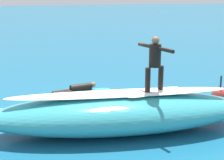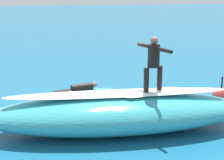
# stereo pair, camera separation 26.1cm
# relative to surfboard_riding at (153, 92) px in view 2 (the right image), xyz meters

# --- Properties ---
(ground_plane) EXTENTS (120.00, 120.00, 0.00)m
(ground_plane) POSITION_rel_surfboard_riding_xyz_m (1.37, -1.73, -1.14)
(ground_plane) COLOR #196084
(wave_crest) EXTENTS (7.55, 2.38, 1.10)m
(wave_crest) POSITION_rel_surfboard_riding_xyz_m (1.02, -0.02, -0.59)
(wave_crest) COLOR teal
(wave_crest) RESTS_ON ground_plane
(wave_foam_lip) EXTENTS (6.39, 0.91, 0.08)m
(wave_foam_lip) POSITION_rel_surfboard_riding_xyz_m (1.02, -0.02, 0.01)
(wave_foam_lip) COLOR white
(wave_foam_lip) RESTS_ON wave_crest
(surfboard_riding) EXTENTS (1.95, 1.18, 0.07)m
(surfboard_riding) POSITION_rel_surfboard_riding_xyz_m (0.00, 0.00, 0.00)
(surfboard_riding) COLOR #EAE5C6
(surfboard_riding) RESTS_ON wave_crest
(surfer_riding) EXTENTS (0.65, 1.41, 1.57)m
(surfer_riding) POSITION_rel_surfboard_riding_xyz_m (0.00, 0.00, 0.95)
(surfer_riding) COLOR black
(surfer_riding) RESTS_ON surfboard_riding
(surfboard_paddling) EXTENTS (2.55, 1.24, 0.10)m
(surfboard_paddling) POSITION_rel_surfboard_riding_xyz_m (1.73, -3.89, -1.09)
(surfboard_paddling) COLOR #33B2D1
(surfboard_paddling) RESTS_ON ground_plane
(surfer_paddling) EXTENTS (1.72, 0.72, 0.31)m
(surfer_paddling) POSITION_rel_surfboard_riding_xyz_m (1.86, -3.86, -0.90)
(surfer_paddling) COLOR black
(surfer_paddling) RESTS_ON surfboard_paddling
(buoy_marker) EXTENTS (0.60, 0.60, 1.02)m
(buoy_marker) POSITION_rel_surfboard_riding_xyz_m (-3.02, -1.84, -0.83)
(buoy_marker) COLOR red
(buoy_marker) RESTS_ON ground_plane
(foam_patch_near) EXTENTS (1.32, 1.39, 0.10)m
(foam_patch_near) POSITION_rel_surfboard_riding_xyz_m (4.49, -1.99, -1.09)
(foam_patch_near) COLOR white
(foam_patch_near) RESTS_ON ground_plane
(foam_patch_mid) EXTENTS (0.99, 0.86, 0.10)m
(foam_patch_mid) POSITION_rel_surfboard_riding_xyz_m (2.08, -0.17, -1.09)
(foam_patch_mid) COLOR white
(foam_patch_mid) RESTS_ON ground_plane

